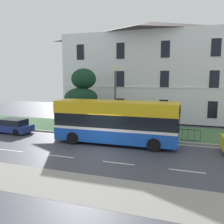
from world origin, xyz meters
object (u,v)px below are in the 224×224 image
at_px(parked_hatchback_00, 12,126).
at_px(street_lamp_post, 115,95).
at_px(georgian_townhouse, 150,69).
at_px(single_decker_bus, 116,122).
at_px(evergreen_tree, 82,104).

bearing_deg(parked_hatchback_00, street_lamp_post, -163.71).
height_order(georgian_townhouse, single_decker_bus, georgian_townhouse).
bearing_deg(georgian_townhouse, evergreen_tree, -121.95).
height_order(evergreen_tree, parked_hatchback_00, evergreen_tree).
bearing_deg(single_decker_bus, street_lamp_post, 108.07).
distance_m(georgian_townhouse, single_decker_bus, 14.96).
relative_size(evergreen_tree, parked_hatchback_00, 1.48).
distance_m(parked_hatchback_00, street_lamp_post, 10.16).
relative_size(parked_hatchback_00, street_lamp_post, 0.70).
bearing_deg(evergreen_tree, georgian_townhouse, 58.05).
xyz_separation_m(georgian_townhouse, parked_hatchback_00, (-10.50, -13.77, -5.50)).
distance_m(single_decker_bus, street_lamp_post, 3.44).
xyz_separation_m(single_decker_bus, parked_hatchback_00, (-10.42, 0.53, -1.11)).
xyz_separation_m(single_decker_bus, street_lamp_post, (-0.95, 2.76, 1.82)).
distance_m(evergreen_tree, parked_hatchback_00, 7.16).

